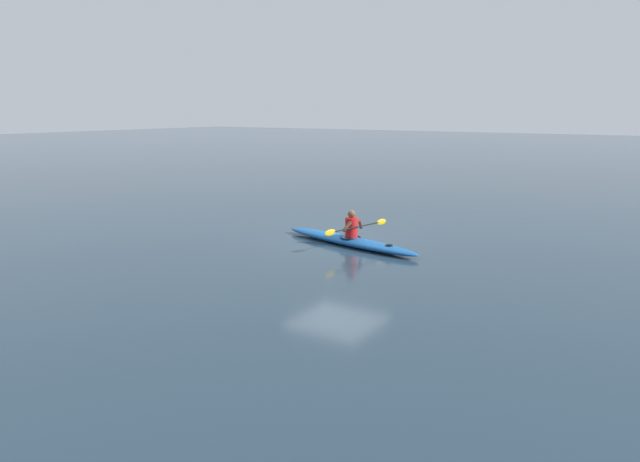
# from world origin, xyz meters

# --- Properties ---
(ground_plane) EXTENTS (160.00, 160.00, 0.00)m
(ground_plane) POSITION_xyz_m (0.00, 0.00, 0.00)
(ground_plane) COLOR #233847
(kayak) EXTENTS (4.75, 1.60, 0.24)m
(kayak) POSITION_xyz_m (-0.62, 0.43, 0.12)
(kayak) COLOR #1959A5
(kayak) RESTS_ON ground
(kayaker) EXTENTS (0.64, 2.44, 0.75)m
(kayaker) POSITION_xyz_m (-0.73, 0.45, 0.56)
(kayaker) COLOR red
(kayaker) RESTS_ON kayak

